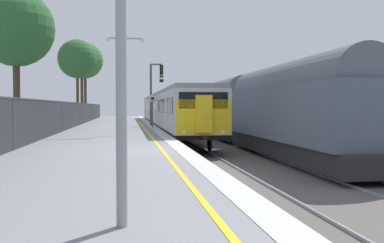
{
  "coord_description": "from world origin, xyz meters",
  "views": [
    {
      "loc": [
        -1.54,
        -16.01,
        1.52
      ],
      "look_at": [
        1.74,
        6.52,
        0.75
      ],
      "focal_mm": 41.67,
      "sensor_mm": 36.0,
      "label": 1
    }
  ],
  "objects_px": {
    "platform_lamp_mid": "(126,77)",
    "background_tree_back": "(82,63)",
    "freight_train_adjacent_track": "(248,107)",
    "signal_gantry": "(154,87)",
    "speed_limit_sign": "(152,106)",
    "background_tree_centre": "(78,60)",
    "background_tree_left": "(16,31)",
    "commuter_train_at_platform": "(167,109)",
    "background_tree_right": "(85,61)"
  },
  "relations": [
    {
      "from": "speed_limit_sign",
      "to": "background_tree_left",
      "type": "bearing_deg",
      "value": -139.92
    },
    {
      "from": "platform_lamp_mid",
      "to": "background_tree_back",
      "type": "height_order",
      "value": "background_tree_back"
    },
    {
      "from": "background_tree_back",
      "to": "signal_gantry",
      "type": "bearing_deg",
      "value": -63.43
    },
    {
      "from": "background_tree_left",
      "to": "commuter_train_at_platform",
      "type": "bearing_deg",
      "value": 57.73
    },
    {
      "from": "speed_limit_sign",
      "to": "freight_train_adjacent_track",
      "type": "bearing_deg",
      "value": -36.59
    },
    {
      "from": "platform_lamp_mid",
      "to": "freight_train_adjacent_track",
      "type": "bearing_deg",
      "value": 25.06
    },
    {
      "from": "commuter_train_at_platform",
      "to": "background_tree_centre",
      "type": "distance_m",
      "value": 10.89
    },
    {
      "from": "signal_gantry",
      "to": "speed_limit_sign",
      "type": "height_order",
      "value": "signal_gantry"
    },
    {
      "from": "commuter_train_at_platform",
      "to": "freight_train_adjacent_track",
      "type": "xyz_separation_m",
      "value": [
        4.0,
        -13.0,
        0.22
      ]
    },
    {
      "from": "commuter_train_at_platform",
      "to": "platform_lamp_mid",
      "type": "bearing_deg",
      "value": -102.58
    },
    {
      "from": "speed_limit_sign",
      "to": "background_tree_right",
      "type": "xyz_separation_m",
      "value": [
        -6.86,
        24.03,
        5.49
      ]
    },
    {
      "from": "platform_lamp_mid",
      "to": "background_tree_back",
      "type": "relative_size",
      "value": 0.65
    },
    {
      "from": "background_tree_right",
      "to": "background_tree_back",
      "type": "bearing_deg",
      "value": -87.84
    },
    {
      "from": "background_tree_left",
      "to": "background_tree_right",
      "type": "xyz_separation_m",
      "value": [
        0.86,
        30.53,
        1.44
      ]
    },
    {
      "from": "commuter_train_at_platform",
      "to": "background_tree_left",
      "type": "height_order",
      "value": "background_tree_left"
    },
    {
      "from": "background_tree_centre",
      "to": "background_tree_right",
      "type": "relative_size",
      "value": 0.87
    },
    {
      "from": "freight_train_adjacent_track",
      "to": "background_tree_back",
      "type": "distance_m",
      "value": 26.04
    },
    {
      "from": "freight_train_adjacent_track",
      "to": "background_tree_back",
      "type": "bearing_deg",
      "value": 119.2
    },
    {
      "from": "commuter_train_at_platform",
      "to": "background_tree_centre",
      "type": "relative_size",
      "value": 4.82
    },
    {
      "from": "platform_lamp_mid",
      "to": "background_tree_centre",
      "type": "xyz_separation_m",
      "value": [
        -4.76,
        21.42,
        3.03
      ]
    },
    {
      "from": "freight_train_adjacent_track",
      "to": "background_tree_right",
      "type": "xyz_separation_m",
      "value": [
        -12.71,
        28.38,
        5.55
      ]
    },
    {
      "from": "commuter_train_at_platform",
      "to": "signal_gantry",
      "type": "distance_m",
      "value": 5.23
    },
    {
      "from": "background_tree_left",
      "to": "background_tree_back",
      "type": "xyz_separation_m",
      "value": [
        1.09,
        24.49,
        0.7
      ]
    },
    {
      "from": "signal_gantry",
      "to": "speed_limit_sign",
      "type": "bearing_deg",
      "value": -95.35
    },
    {
      "from": "signal_gantry",
      "to": "background_tree_back",
      "type": "distance_m",
      "value": 15.98
    },
    {
      "from": "background_tree_left",
      "to": "background_tree_right",
      "type": "distance_m",
      "value": 30.57
    },
    {
      "from": "commuter_train_at_platform",
      "to": "platform_lamp_mid",
      "type": "height_order",
      "value": "platform_lamp_mid"
    },
    {
      "from": "commuter_train_at_platform",
      "to": "speed_limit_sign",
      "type": "height_order",
      "value": "commuter_train_at_platform"
    },
    {
      "from": "background_tree_right",
      "to": "commuter_train_at_platform",
      "type": "bearing_deg",
      "value": -60.49
    },
    {
      "from": "background_tree_centre",
      "to": "speed_limit_sign",
      "type": "bearing_deg",
      "value": -63.84
    },
    {
      "from": "background_tree_back",
      "to": "commuter_train_at_platform",
      "type": "bearing_deg",
      "value": -47.77
    },
    {
      "from": "freight_train_adjacent_track",
      "to": "speed_limit_sign",
      "type": "distance_m",
      "value": 7.29
    },
    {
      "from": "speed_limit_sign",
      "to": "commuter_train_at_platform",
      "type": "bearing_deg",
      "value": 77.96
    },
    {
      "from": "freight_train_adjacent_track",
      "to": "signal_gantry",
      "type": "bearing_deg",
      "value": 123.33
    },
    {
      "from": "signal_gantry",
      "to": "background_tree_back",
      "type": "relative_size",
      "value": 0.62
    },
    {
      "from": "speed_limit_sign",
      "to": "background_tree_back",
      "type": "xyz_separation_m",
      "value": [
        -6.63,
        17.99,
        4.76
      ]
    },
    {
      "from": "freight_train_adjacent_track",
      "to": "background_tree_centre",
      "type": "distance_m",
      "value": 22.24
    },
    {
      "from": "commuter_train_at_platform",
      "to": "speed_limit_sign",
      "type": "distance_m",
      "value": 8.85
    },
    {
      "from": "freight_train_adjacent_track",
      "to": "background_tree_left",
      "type": "distance_m",
      "value": 14.34
    },
    {
      "from": "speed_limit_sign",
      "to": "background_tree_back",
      "type": "height_order",
      "value": "background_tree_back"
    },
    {
      "from": "speed_limit_sign",
      "to": "background_tree_left",
      "type": "relative_size",
      "value": 0.31
    },
    {
      "from": "freight_train_adjacent_track",
      "to": "platform_lamp_mid",
      "type": "bearing_deg",
      "value": -154.94
    },
    {
      "from": "freight_train_adjacent_track",
      "to": "speed_limit_sign",
      "type": "relative_size",
      "value": 12.4
    },
    {
      "from": "background_tree_centre",
      "to": "background_tree_back",
      "type": "height_order",
      "value": "background_tree_centre"
    },
    {
      "from": "speed_limit_sign",
      "to": "platform_lamp_mid",
      "type": "xyz_separation_m",
      "value": [
        -1.86,
        -7.95,
        1.57
      ]
    },
    {
      "from": "speed_limit_sign",
      "to": "platform_lamp_mid",
      "type": "distance_m",
      "value": 8.31
    },
    {
      "from": "platform_lamp_mid",
      "to": "commuter_train_at_platform",
      "type": "bearing_deg",
      "value": 77.42
    },
    {
      "from": "platform_lamp_mid",
      "to": "background_tree_left",
      "type": "xyz_separation_m",
      "value": [
        -5.86,
        1.45,
        2.49
      ]
    },
    {
      "from": "speed_limit_sign",
      "to": "background_tree_left",
      "type": "distance_m",
      "value": 10.87
    },
    {
      "from": "background_tree_centre",
      "to": "signal_gantry",
      "type": "bearing_deg",
      "value": -53.61
    }
  ]
}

